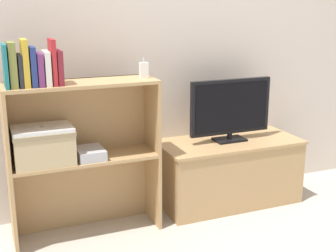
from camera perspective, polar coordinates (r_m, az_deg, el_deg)
The scene contains 19 objects.
ground_plane at distance 3.12m, azimuth 1.02°, elevation -12.16°, with size 16.00×16.00×0.00m, color #BCB2A3.
wall_back at distance 3.23m, azimuth -2.37°, elevation 11.05°, with size 10.00×0.05×2.40m.
tv_stand at distance 3.42m, azimuth 7.35°, elevation -5.49°, with size 1.01×0.47×0.47m.
tv at distance 3.28m, azimuth 7.64°, elevation 2.14°, with size 0.61×0.14×0.44m.
bookshelf_lower_tier at distance 3.01m, azimuth -10.22°, elevation -6.86°, with size 0.90×0.28×0.51m.
bookshelf_upper_tier at distance 2.87m, azimuth -10.67°, elevation 2.11°, with size 0.90×0.28×0.46m.
book_teal at distance 2.67m, azimuth -19.24°, elevation 6.90°, with size 0.02×0.16×0.24m.
book_olive at distance 2.67m, azimuth -18.47°, elevation 7.07°, with size 0.04×0.14×0.25m.
book_charcoal at distance 2.68m, azimuth -17.60°, elevation 6.45°, with size 0.02×0.14×0.18m.
book_mustard at distance 2.68m, azimuth -17.05°, elevation 7.34°, with size 0.03×0.15×0.26m.
book_navy at distance 2.68m, azimuth -16.19°, elevation 6.98°, with size 0.03×0.14×0.22m.
book_plum at distance 2.69m, azimuth -15.38°, elevation 6.66°, with size 0.03×0.15×0.18m.
book_ivory at distance 2.69m, azimuth -14.58°, elevation 6.83°, with size 0.03×0.15×0.19m.
book_crimson at distance 2.69m, azimuth -13.88°, elevation 7.58°, with size 0.02×0.14×0.26m.
book_maroon at distance 2.70m, azimuth -13.16°, elevation 6.98°, with size 0.03×0.15×0.19m.
baby_monitor at distance 2.87m, azimuth -2.96°, elevation 6.84°, with size 0.05×0.03×0.12m.
storage_basket_left at distance 2.81m, azimuth -14.98°, elevation -2.27°, with size 0.35×0.25×0.20m.
laptop at distance 2.78m, azimuth -15.12°, elevation -0.29°, with size 0.34×0.23×0.02m.
magazine_stack at distance 2.86m, azimuth -9.48°, elevation -3.30°, with size 0.16×0.21×0.06m.
Camera 1 is at (-1.10, -2.54, 1.43)m, focal length 50.00 mm.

